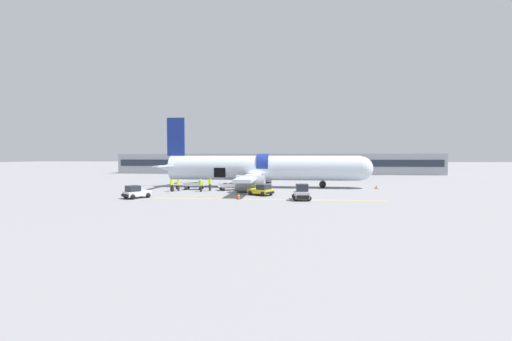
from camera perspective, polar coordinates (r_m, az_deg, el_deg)
ground_plane at (r=44.10m, az=0.43°, el=-3.40°), size 500.00×500.00×0.00m
apron_marking_line at (r=33.59m, az=-0.54°, el=-5.24°), size 27.72×0.70×0.01m
terminal_strip at (r=87.18m, az=3.40°, el=1.26°), size 85.38×11.74×5.33m
airplane at (r=46.81m, az=0.80°, el=0.34°), size 32.08×26.74×10.51m
baggage_tug_lead at (r=33.20m, az=8.29°, el=-4.10°), size 2.03×2.75×1.73m
baggage_tug_mid at (r=36.82m, az=-21.00°, el=-3.77°), size 2.75×3.12×1.41m
baggage_tug_rear at (r=37.04m, az=1.00°, el=-3.62°), size 3.26×2.89×1.31m
baggage_cart_loading at (r=44.30m, az=-11.04°, el=-2.71°), size 3.77×1.89×1.20m
baggage_cart_queued at (r=42.87m, az=-4.50°, el=-2.87°), size 4.00×2.76×1.06m
ground_crew_loader_a at (r=42.28m, az=-15.03°, el=-2.44°), size 0.44×0.63×1.82m
ground_crew_loader_b at (r=42.23m, az=-8.38°, el=-2.37°), size 0.54×0.63×1.83m
ground_crew_driver at (r=42.85m, az=-13.91°, el=-2.52°), size 0.43×0.56×1.59m
ground_crew_supervisor at (r=41.27m, az=-9.99°, el=-2.61°), size 0.43×0.58×1.67m
suitcase_on_tarmac_upright at (r=45.22m, az=-14.06°, el=-2.97°), size 0.55×0.41×0.66m
suitcase_on_tarmac_spare at (r=43.41m, az=-15.00°, el=-3.09°), size 0.56×0.25×0.84m
safety_cone_nose at (r=47.96m, az=21.03°, el=-2.77°), size 0.46×0.46×0.58m
safety_cone_engine_left at (r=33.68m, az=-3.17°, el=-4.66°), size 0.44×0.44×0.70m
safety_cone_wingtip at (r=39.40m, az=2.16°, el=-3.59°), size 0.47×0.47×0.74m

